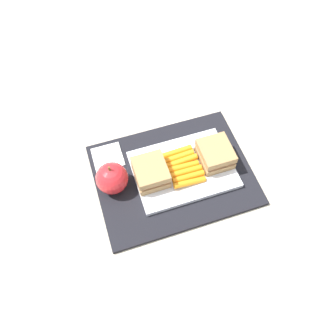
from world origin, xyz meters
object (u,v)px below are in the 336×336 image
object	(u,v)px
sandwich_half_right	(151,172)
carrot_sticks_bundle	(183,167)
sandwich_half_left	(215,154)
apple	(112,178)
food_tray	(183,169)
paper_napkin	(108,157)

from	to	relation	value
sandwich_half_right	carrot_sticks_bundle	bearing A→B (deg)	-179.98
sandwich_half_right	sandwich_half_left	bearing A→B (deg)	180.00
carrot_sticks_bundle	apple	bearing A→B (deg)	-4.03
food_tray	sandwich_half_left	distance (m)	0.08
apple	paper_napkin	xyz separation A→B (m)	(-0.00, -0.08, -0.03)
paper_napkin	carrot_sticks_bundle	bearing A→B (deg)	149.97
food_tray	apple	world-z (taller)	apple
apple	paper_napkin	size ratio (longest dim) A/B	1.19
sandwich_half_right	paper_napkin	world-z (taller)	sandwich_half_right
sandwich_half_right	apple	world-z (taller)	apple
sandwich_half_left	apple	xyz separation A→B (m)	(0.24, -0.01, 0.00)
carrot_sticks_bundle	sandwich_half_right	bearing A→B (deg)	0.02
apple	paper_napkin	distance (m)	0.09
sandwich_half_right	paper_napkin	distance (m)	0.13
sandwich_half_left	apple	size ratio (longest dim) A/B	0.96
food_tray	paper_napkin	bearing A→B (deg)	-30.04
food_tray	paper_napkin	distance (m)	0.18
carrot_sticks_bundle	apple	xyz separation A→B (m)	(0.16, -0.01, 0.02)
food_tray	carrot_sticks_bundle	bearing A→B (deg)	-135.71
paper_napkin	food_tray	bearing A→B (deg)	149.96
food_tray	carrot_sticks_bundle	distance (m)	0.01
apple	paper_napkin	bearing A→B (deg)	-93.06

